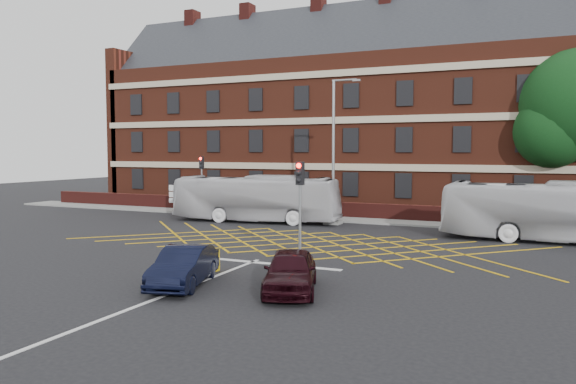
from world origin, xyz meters
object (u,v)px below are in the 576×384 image
at_px(traffic_light_near, 300,223).
at_px(direction_signs, 175,195).
at_px(bus_right, 555,212).
at_px(car_navy, 184,266).
at_px(bus_left, 256,199).
at_px(street_lamp, 334,175).
at_px(utility_cabinet, 212,260).
at_px(car_maroon, 290,271).
at_px(traffic_light_far, 202,189).

relative_size(traffic_light_near, direction_signs, 1.94).
bearing_deg(bus_right, car_navy, 141.58).
distance_m(bus_left, traffic_light_near, 14.45).
height_order(bus_right, street_lamp, street_lamp).
xyz_separation_m(car_navy, utility_cabinet, (-0.41, 2.50, -0.26)).
relative_size(bus_left, car_maroon, 2.67).
relative_size(traffic_light_near, traffic_light_far, 1.00).
xyz_separation_m(car_navy, street_lamp, (-0.79, 17.72, 2.50)).
bearing_deg(car_maroon, traffic_light_far, 109.81).
bearing_deg(bus_left, traffic_light_far, 56.10).
relative_size(bus_right, traffic_light_far, 2.65).
distance_m(traffic_light_far, street_lamp, 11.81).
distance_m(bus_right, traffic_light_far, 24.68).
bearing_deg(utility_cabinet, traffic_light_near, 40.57).
bearing_deg(bus_right, traffic_light_near, 137.31).
bearing_deg(traffic_light_far, direction_signs, -143.42).
relative_size(bus_right, traffic_light_near, 2.65).
height_order(bus_right, direction_signs, bus_right).
bearing_deg(traffic_light_far, bus_left, -27.16).
bearing_deg(traffic_light_far, utility_cabinet, -55.81).
distance_m(traffic_light_near, direction_signs, 21.42).
xyz_separation_m(car_maroon, traffic_light_near, (-1.41, 4.09, 1.05)).
relative_size(car_maroon, traffic_light_far, 0.97).
relative_size(bus_left, bus_right, 0.98).
bearing_deg(traffic_light_near, street_lamp, 103.69).
xyz_separation_m(traffic_light_near, utility_cabinet, (-2.75, -2.36, -1.35)).
xyz_separation_m(bus_right, utility_cabinet, (-12.42, -13.23, -1.16)).
bearing_deg(street_lamp, bus_left, -168.91).
height_order(traffic_light_near, street_lamp, street_lamp).
relative_size(car_maroon, utility_cabinet, 4.97).
relative_size(bus_left, traffic_light_far, 2.60).
bearing_deg(bus_left, traffic_light_near, -151.93).
distance_m(bus_left, car_navy, 17.75).
bearing_deg(street_lamp, traffic_light_far, 168.82).
distance_m(bus_right, direction_signs, 26.09).
distance_m(car_maroon, traffic_light_far, 25.07).
relative_size(car_navy, traffic_light_far, 0.97).
height_order(direction_signs, utility_cabinet, direction_signs).
height_order(car_maroon, traffic_light_near, traffic_light_near).
bearing_deg(car_navy, traffic_light_near, 47.81).
bearing_deg(traffic_light_near, car_navy, -115.78).
distance_m(car_navy, direction_signs, 23.40).
distance_m(car_navy, traffic_light_near, 5.50).
bearing_deg(direction_signs, bus_left, -14.65).
bearing_deg(traffic_light_far, traffic_light_near, -45.97).
height_order(bus_right, car_maroon, bus_right).
bearing_deg(car_maroon, utility_cabinet, 137.40).
xyz_separation_m(car_navy, traffic_light_far, (-12.30, 20.00, 1.08)).
distance_m(bus_left, car_maroon, 18.67).
distance_m(car_navy, traffic_light_far, 23.50).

